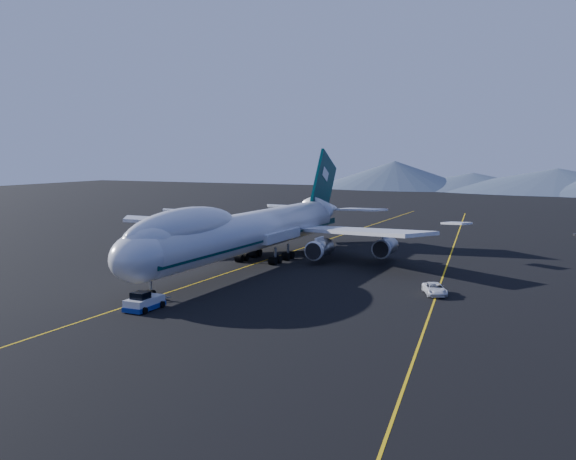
% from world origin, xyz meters
% --- Properties ---
extents(ground, '(500.00, 500.00, 0.00)m').
position_xyz_m(ground, '(0.00, 0.00, 0.00)').
color(ground, black).
rests_on(ground, ground).
extents(taxiway_line_main, '(0.25, 220.00, 0.01)m').
position_xyz_m(taxiway_line_main, '(0.00, 0.00, 0.01)').
color(taxiway_line_main, '#E5B60D').
rests_on(taxiway_line_main, ground).
extents(taxiway_line_side, '(28.08, 198.09, 0.01)m').
position_xyz_m(taxiway_line_side, '(30.00, 10.00, 0.01)').
color(taxiway_line_side, '#E5B60D').
rests_on(taxiway_line_side, ground).
extents(boeing_747, '(59.62, 72.43, 19.37)m').
position_xyz_m(boeing_747, '(0.00, 0.03, 5.81)').
color(boeing_747, silver).
rests_on(boeing_747, ground).
extents(pushback_tug, '(3.04, 5.21, 2.26)m').
position_xyz_m(pushback_tug, '(3.00, -31.70, 0.71)').
color(pushback_tug, silver).
rests_on(pushback_tug, ground).
extents(service_van, '(4.59, 6.08, 1.54)m').
position_xyz_m(service_van, '(32.43, -9.06, 0.77)').
color(service_van, white).
rests_on(service_van, ground).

